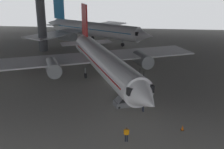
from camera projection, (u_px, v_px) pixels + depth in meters
The scene contains 8 objects.
ground_plane at pixel (116, 82), 43.98m from camera, with size 110.00×110.00×0.00m, color gray.
airplane_main at pixel (103, 60), 43.43m from camera, with size 34.03×33.95×11.28m.
boarding_stairs at pixel (129, 100), 35.47m from camera, with size 4.37×3.01×4.62m.
crew_worker_near_nose at pixel (126, 134), 27.16m from camera, with size 0.55×0.25×1.58m.
crew_worker_by_stairs at pixel (143, 105), 33.55m from camera, with size 0.36×0.50×1.65m.
airplane_distant at pixel (92, 29), 72.83m from camera, with size 32.68×33.09×11.27m.
traffic_cone_orange at pixel (183, 128), 29.47m from camera, with size 0.36×0.36×0.60m.
baggage_tug at pixel (114, 59), 54.99m from camera, with size 1.58×2.36×0.90m.
Camera 1 is at (4.12, -41.13, 15.07)m, focal length 44.04 mm.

